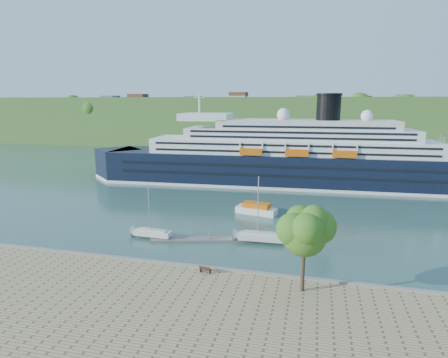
# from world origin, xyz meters

# --- Properties ---
(ground) EXTENTS (400.00, 400.00, 0.00)m
(ground) POSITION_xyz_m (0.00, 0.00, 0.00)
(ground) COLOR #2B4D46
(ground) RESTS_ON ground
(far_hillside) EXTENTS (400.00, 50.00, 24.00)m
(far_hillside) POSITION_xyz_m (0.00, 145.00, 12.00)
(far_hillside) COLOR #375A24
(far_hillside) RESTS_ON ground
(quay_coping) EXTENTS (220.00, 0.50, 0.30)m
(quay_coping) POSITION_xyz_m (0.00, -0.20, 1.15)
(quay_coping) COLOR slate
(quay_coping) RESTS_ON promenade
(cruise_ship) EXTENTS (109.71, 21.75, 24.48)m
(cruise_ship) POSITION_xyz_m (8.46, 57.22, 12.24)
(cruise_ship) COLOR black
(cruise_ship) RESTS_ON ground
(park_bench) EXTENTS (1.67, 0.90, 1.01)m
(park_bench) POSITION_xyz_m (4.35, -1.41, 1.51)
(park_bench) COLOR #3F1E12
(park_bench) RESTS_ON promenade
(promenade_tree) EXTENTS (6.77, 6.77, 11.22)m
(promenade_tree) POSITION_xyz_m (16.58, -3.11, 6.61)
(promenade_tree) COLOR #266119
(promenade_tree) RESTS_ON promenade
(floating_pontoon) EXTENTS (15.86, 5.90, 0.35)m
(floating_pontoon) POSITION_xyz_m (-0.66, 11.57, 0.18)
(floating_pontoon) COLOR slate
(floating_pontoon) RESTS_ON ground
(sailboat_white_near) EXTENTS (7.11, 2.22, 9.09)m
(sailboat_white_near) POSITION_xyz_m (-8.48, 10.63, 4.55)
(sailboat_white_near) COLOR silver
(sailboat_white_near) RESTS_ON ground
(sailboat_white_far) EXTENTS (8.21, 2.60, 10.49)m
(sailboat_white_far) POSITION_xyz_m (9.40, 12.93, 5.24)
(sailboat_white_far) COLOR silver
(sailboat_white_far) RESTS_ON ground
(tender_launch) EXTENTS (8.74, 4.57, 2.30)m
(tender_launch) POSITION_xyz_m (6.14, 28.56, 1.15)
(tender_launch) COLOR #CD5A0C
(tender_launch) RESTS_ON ground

